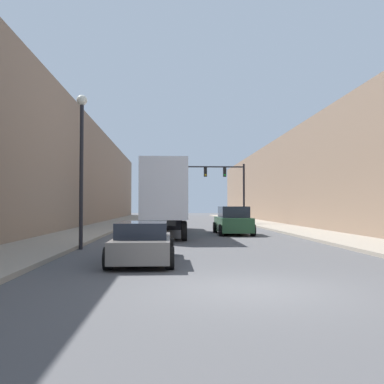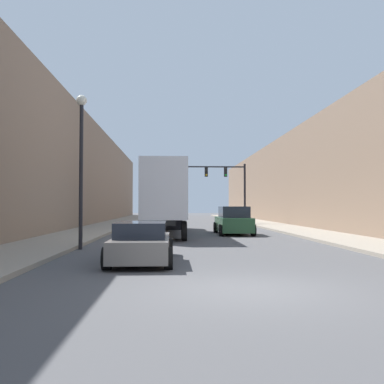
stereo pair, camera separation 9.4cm
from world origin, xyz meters
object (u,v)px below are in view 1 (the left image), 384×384
object	(u,v)px
semi_truck	(165,197)
street_lamp	(82,149)
sedan_car	(143,243)
traffic_signal_gantry	(230,183)
suv_car	(233,221)

from	to	relation	value
semi_truck	street_lamp	size ratio (longest dim) A/B	2.20
sedan_car	traffic_signal_gantry	size ratio (longest dim) A/B	0.79
sedan_car	suv_car	world-z (taller)	suv_car
suv_car	traffic_signal_gantry	distance (m)	14.59
suv_car	street_lamp	world-z (taller)	street_lamp
street_lamp	suv_car	bearing A→B (deg)	49.66
traffic_signal_gantry	semi_truck	bearing A→B (deg)	-114.36
semi_truck	traffic_signal_gantry	world-z (taller)	traffic_signal_gantry
traffic_signal_gantry	street_lamp	world-z (taller)	street_lamp
sedan_car	suv_car	bearing A→B (deg)	69.77
semi_truck	street_lamp	bearing A→B (deg)	-109.12
semi_truck	street_lamp	distance (m)	10.41
semi_truck	sedan_car	xyz separation A→B (m)	(-0.54, -13.80, -1.73)
sedan_car	traffic_signal_gantry	xyz separation A→B (m)	(6.62, 27.23, 3.43)
traffic_signal_gantry	street_lamp	distance (m)	24.97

